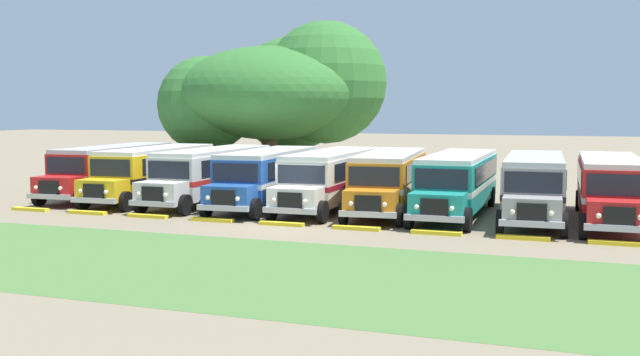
{
  "coord_description": "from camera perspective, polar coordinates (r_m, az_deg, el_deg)",
  "views": [
    {
      "loc": [
        11.97,
        -29.01,
        4.97
      ],
      "look_at": [
        0.0,
        4.18,
        1.6
      ],
      "focal_mm": 41.16,
      "sensor_mm": 36.0,
      "label": 1
    }
  ],
  "objects": [
    {
      "name": "parked_bus_slot_1",
      "position": [
        41.03,
        -12.72,
        0.58
      ],
      "size": [
        3.14,
        10.9,
        2.82
      ],
      "rotation": [
        0.0,
        0.0,
        -1.52
      ],
      "color": "yellow",
      "rests_on": "ground_plane"
    },
    {
      "name": "curb_wheelstop_7",
      "position": [
        28.88,
        15.51,
        -4.5
      ],
      "size": [
        2.0,
        0.36,
        0.15
      ],
      "primitive_type": "cube",
      "color": "yellow",
      "rests_on": "ground_plane"
    },
    {
      "name": "curb_wheelstop_2",
      "position": [
        34.28,
        -13.25,
        -2.9
      ],
      "size": [
        2.0,
        0.36,
        0.15
      ],
      "primitive_type": "cube",
      "color": "yellow",
      "rests_on": "ground_plane"
    },
    {
      "name": "curb_wheelstop_8",
      "position": [
        28.83,
        22.09,
        -4.72
      ],
      "size": [
        2.0,
        0.36,
        0.15
      ],
      "primitive_type": "cube",
      "color": "yellow",
      "rests_on": "ground_plane"
    },
    {
      "name": "ground_plane",
      "position": [
        31.77,
        -2.56,
        -3.55
      ],
      "size": [
        220.0,
        220.0,
        0.0
      ],
      "primitive_type": "plane",
      "color": "#84755B"
    },
    {
      "name": "parked_bus_slot_3",
      "position": [
        37.51,
        -4.07,
        0.26
      ],
      "size": [
        3.29,
        10.93,
        2.82
      ],
      "rotation": [
        0.0,
        0.0,
        -1.5
      ],
      "color": "#23519E",
      "rests_on": "ground_plane"
    },
    {
      "name": "curb_wheelstop_0",
      "position": [
        38.27,
        -21.58,
        -2.28
      ],
      "size": [
        2.0,
        0.36,
        0.15
      ],
      "primitive_type": "cube",
      "color": "yellow",
      "rests_on": "ground_plane"
    },
    {
      "name": "parked_bus_slot_6",
      "position": [
        34.9,
        10.65,
        -0.21
      ],
      "size": [
        2.71,
        10.84,
        2.82
      ],
      "rotation": [
        0.0,
        0.0,
        -1.57
      ],
      "color": "teal",
      "rests_on": "ground_plane"
    },
    {
      "name": "foreground_grass_strip",
      "position": [
        24.0,
        -10.66,
        -6.58
      ],
      "size": [
        80.0,
        9.64,
        0.01
      ],
      "primitive_type": "cube",
      "color": "#4C7538",
      "rests_on": "ground_plane"
    },
    {
      "name": "parked_bus_slot_0",
      "position": [
        43.22,
        -15.86,
        0.75
      ],
      "size": [
        3.28,
        10.93,
        2.82
      ],
      "rotation": [
        0.0,
        0.0,
        -1.51
      ],
      "color": "red",
      "rests_on": "ground_plane"
    },
    {
      "name": "parked_bus_slot_8",
      "position": [
        34.36,
        21.63,
        -0.59
      ],
      "size": [
        2.92,
        10.87,
        2.82
      ],
      "rotation": [
        0.0,
        0.0,
        -1.54
      ],
      "color": "red",
      "rests_on": "ground_plane"
    },
    {
      "name": "curb_wheelstop_1",
      "position": [
        36.18,
        -17.65,
        -2.58
      ],
      "size": [
        2.0,
        0.36,
        0.15
      ],
      "primitive_type": "cube",
      "color": "yellow",
      "rests_on": "ground_plane"
    },
    {
      "name": "broad_shade_tree",
      "position": [
        50.16,
        -3.08,
        6.67
      ],
      "size": [
        14.86,
        13.61,
        10.77
      ],
      "color": "brown",
      "rests_on": "ground_plane"
    },
    {
      "name": "curb_wheelstop_5",
      "position": [
        30.08,
        2.83,
        -3.91
      ],
      "size": [
        2.0,
        0.36,
        0.15
      ],
      "primitive_type": "cube",
      "color": "yellow",
      "rests_on": "ground_plane"
    },
    {
      "name": "parked_bus_slot_5",
      "position": [
        35.71,
        5.4,
        -0.01
      ],
      "size": [
        3.62,
        10.98,
        2.82
      ],
      "rotation": [
        0.0,
        0.0,
        -1.47
      ],
      "color": "orange",
      "rests_on": "ground_plane"
    },
    {
      "name": "parked_bus_slot_7",
      "position": [
        34.37,
        16.32,
        -0.42
      ],
      "size": [
        3.12,
        10.9,
        2.82
      ],
      "rotation": [
        0.0,
        0.0,
        -1.52
      ],
      "color": "#9E9993",
      "rests_on": "ground_plane"
    },
    {
      "name": "curb_wheelstop_4",
      "position": [
        31.19,
        -3.0,
        -3.58
      ],
      "size": [
        2.0,
        0.36,
        0.15
      ],
      "primitive_type": "cube",
      "color": "yellow",
      "rests_on": "ground_plane"
    },
    {
      "name": "curb_wheelstop_3",
      "position": [
        32.61,
        -8.37,
        -3.24
      ],
      "size": [
        2.0,
        0.36,
        0.15
      ],
      "primitive_type": "cube",
      "color": "yellow",
      "rests_on": "ground_plane"
    },
    {
      "name": "parked_bus_slot_4",
      "position": [
        36.5,
        0.87,
        0.13
      ],
      "size": [
        2.85,
        10.86,
        2.82
      ],
      "rotation": [
        0.0,
        0.0,
        -1.55
      ],
      "color": "silver",
      "rests_on": "ground_plane"
    },
    {
      "name": "curb_wheelstop_6",
      "position": [
        29.3,
        9.04,
        -4.23
      ],
      "size": [
        2.0,
        0.36,
        0.15
      ],
      "primitive_type": "cube",
      "color": "yellow",
      "rests_on": "ground_plane"
    },
    {
      "name": "parked_bus_slot_2",
      "position": [
        39.18,
        -8.4,
        0.43
      ],
      "size": [
        2.7,
        10.84,
        2.82
      ],
      "rotation": [
        0.0,
        0.0,
        -1.57
      ],
      "color": "silver",
      "rests_on": "ground_plane"
    }
  ]
}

